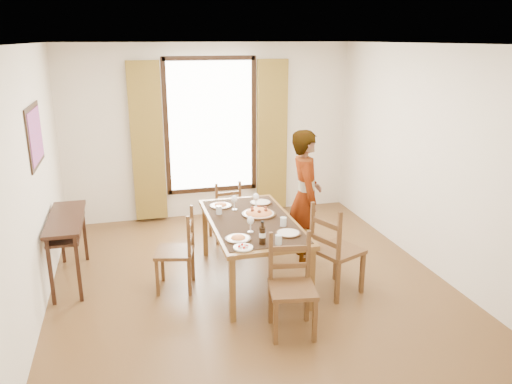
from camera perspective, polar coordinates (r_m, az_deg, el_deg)
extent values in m
plane|color=#4A2B17|center=(5.98, -0.69, -10.25)|extent=(5.00, 5.00, 0.00)
cube|color=silver|center=(7.88, -5.23, 6.85)|extent=(4.50, 0.10, 2.70)
cube|color=silver|center=(3.27, 10.20, -8.65)|extent=(4.50, 0.10, 2.70)
cube|color=silver|center=(5.42, -24.47, 0.56)|extent=(0.10, 5.00, 2.70)
cube|color=silver|center=(6.41, 19.21, 3.54)|extent=(0.10, 5.00, 2.70)
cube|color=white|center=(5.31, -0.80, 16.79)|extent=(4.50, 5.00, 0.04)
cube|color=white|center=(7.84, -5.21, 7.53)|extent=(1.30, 0.04, 2.00)
cube|color=olive|center=(7.71, -12.31, 5.54)|extent=(0.48, 0.10, 2.40)
cube|color=olive|center=(8.03, 1.84, 6.39)|extent=(0.48, 0.10, 2.40)
cube|color=black|center=(5.91, -23.96, 5.90)|extent=(0.02, 0.86, 0.66)
cube|color=#E32A41|center=(5.91, -23.87, 5.91)|extent=(0.01, 0.76, 0.56)
cube|color=black|center=(6.12, -20.95, -2.83)|extent=(0.38, 1.20, 0.04)
cube|color=black|center=(6.16, -20.83, -3.88)|extent=(0.34, 1.10, 0.03)
cube|color=black|center=(5.78, -22.41, -8.48)|extent=(0.04, 0.04, 0.76)
cube|color=black|center=(6.79, -21.35, -4.54)|extent=(0.04, 0.04, 0.76)
cube|color=black|center=(5.75, -19.63, -8.32)|extent=(0.04, 0.04, 0.76)
cube|color=black|center=(6.76, -18.99, -4.38)|extent=(0.04, 0.04, 0.76)
cube|color=brown|center=(5.75, -0.46, -3.49)|extent=(0.96, 1.80, 0.05)
cube|color=black|center=(5.74, -0.46, -3.23)|extent=(0.88, 1.65, 0.01)
cube|color=brown|center=(5.08, -2.72, -11.14)|extent=(0.06, 0.06, 0.70)
cube|color=brown|center=(6.58, -5.84, -4.36)|extent=(0.06, 0.06, 0.70)
cube|color=brown|center=(5.29, 6.34, -9.97)|extent=(0.06, 0.06, 0.70)
cube|color=brown|center=(6.75, 1.23, -3.71)|extent=(0.06, 0.06, 0.70)
cube|color=brown|center=(5.74, -9.29, -6.79)|extent=(0.50, 0.50, 0.04)
cube|color=brown|center=(6.02, -10.65, -8.02)|extent=(0.04, 0.04, 0.45)
cube|color=brown|center=(5.97, -7.24, -8.07)|extent=(0.04, 0.04, 0.45)
cube|color=brown|center=(5.71, -11.23, -9.54)|extent=(0.04, 0.04, 0.45)
cube|color=brown|center=(5.65, -7.62, -9.61)|extent=(0.04, 0.04, 0.45)
cube|color=brown|center=(5.79, -7.32, -3.85)|extent=(0.04, 0.04, 0.50)
cube|color=brown|center=(5.46, -7.71, -5.19)|extent=(0.04, 0.04, 0.50)
cube|color=brown|center=(5.66, -7.47, -5.43)|extent=(0.11, 0.35, 0.05)
cube|color=brown|center=(5.59, -7.54, -3.75)|extent=(0.11, 0.35, 0.05)
cube|color=brown|center=(7.06, -3.61, -2.17)|extent=(0.43, 0.43, 0.04)
cube|color=brown|center=(7.33, -2.74, -3.14)|extent=(0.04, 0.04, 0.42)
cube|color=brown|center=(7.04, -1.85, -4.03)|extent=(0.04, 0.04, 0.42)
cube|color=brown|center=(7.24, -5.25, -3.48)|extent=(0.04, 0.04, 0.42)
cube|color=brown|center=(6.94, -4.46, -4.39)|extent=(0.04, 0.04, 0.42)
cube|color=brown|center=(6.88, -1.86, -0.63)|extent=(0.03, 0.03, 0.47)
cube|color=brown|center=(6.78, -4.52, -0.94)|extent=(0.03, 0.03, 0.47)
cube|color=brown|center=(6.86, -3.17, -1.52)|extent=(0.34, 0.06, 0.05)
cube|color=brown|center=(6.81, -3.19, -0.19)|extent=(0.34, 0.06, 0.05)
cube|color=brown|center=(4.86, 4.18, -11.04)|extent=(0.50, 0.50, 0.04)
cube|color=brown|center=(4.79, 2.24, -14.65)|extent=(0.04, 0.04, 0.46)
cube|color=brown|center=(5.11, 1.66, -12.47)|extent=(0.04, 0.04, 0.46)
cube|color=brown|center=(4.85, 6.73, -14.34)|extent=(0.04, 0.04, 0.46)
cube|color=brown|center=(5.16, 5.84, -12.21)|extent=(0.04, 0.04, 0.46)
cube|color=brown|center=(4.89, 1.69, -7.43)|extent=(0.04, 0.04, 0.52)
cube|color=brown|center=(4.95, 5.99, -7.21)|extent=(0.04, 0.04, 0.52)
cube|color=brown|center=(4.96, 3.83, -8.40)|extent=(0.37, 0.09, 0.05)
cube|color=brown|center=(4.88, 3.87, -6.44)|extent=(0.37, 0.09, 0.05)
cube|color=brown|center=(5.65, 9.32, -6.60)|extent=(0.61, 0.61, 0.04)
cube|color=brown|center=(5.77, 12.04, -8.95)|extent=(0.04, 0.04, 0.50)
cube|color=brown|center=(5.50, 9.29, -10.17)|extent=(0.04, 0.04, 0.50)
cube|color=brown|center=(6.01, 9.11, -7.70)|extent=(0.04, 0.04, 0.50)
cube|color=brown|center=(5.75, 6.34, -8.79)|extent=(0.04, 0.04, 0.50)
cube|color=brown|center=(5.27, 9.49, -5.10)|extent=(0.04, 0.04, 0.56)
cube|color=brown|center=(5.53, 6.44, -3.89)|extent=(0.04, 0.04, 0.56)
cube|color=brown|center=(5.44, 7.88, -5.57)|extent=(0.18, 0.38, 0.06)
cube|color=brown|center=(5.37, 7.96, -3.60)|extent=(0.18, 0.38, 0.06)
imported|color=gray|center=(6.29, 5.66, -0.54)|extent=(0.76, 0.62, 1.70)
cylinder|color=silver|center=(5.55, 3.14, -3.41)|extent=(0.07, 0.07, 0.10)
cylinder|color=silver|center=(5.93, -4.26, -2.05)|extent=(0.07, 0.07, 0.10)
cylinder|color=silver|center=(5.07, 2.59, -5.47)|extent=(0.07, 0.07, 0.10)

